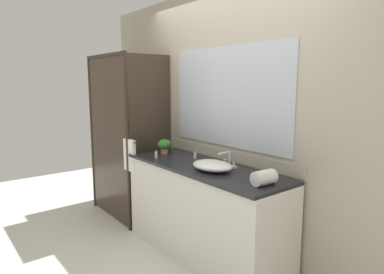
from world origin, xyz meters
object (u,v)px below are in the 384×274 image
rolled_towel_near_edge (264,178)px  amenity_bottle_lotion (156,155)px  sink_basin (212,165)px  faucet (228,161)px  amenity_bottle_conditioner (195,155)px  potted_plant (164,145)px

rolled_towel_near_edge → amenity_bottle_lotion: bearing=-173.9°
sink_basin → faucet: bearing=90.0°
amenity_bottle_conditioner → rolled_towel_near_edge: bearing=-9.0°
potted_plant → amenity_bottle_lotion: (0.14, -0.20, -0.05)m
potted_plant → amenity_bottle_conditioner: potted_plant is taller
sink_basin → rolled_towel_near_edge: (0.57, 0.01, 0.01)m
amenity_bottle_lotion → rolled_towel_near_edge: (1.29, 0.14, 0.02)m
amenity_bottle_conditioner → faucet: bearing=2.3°
potted_plant → amenity_bottle_lotion: size_ratio=2.02×
faucet → potted_plant: bearing=-172.0°
faucet → potted_plant: size_ratio=1.10×
potted_plant → rolled_towel_near_edge: bearing=-2.4°
faucet → potted_plant: (-0.87, -0.12, 0.04)m
sink_basin → faucet: 0.19m
sink_basin → amenity_bottle_conditioner: (-0.46, 0.18, -0.01)m
potted_plant → amenity_bottle_conditioner: 0.42m
sink_basin → amenity_bottle_lotion: 0.74m
rolled_towel_near_edge → sink_basin: bearing=-178.7°
potted_plant → amenity_bottle_conditioner: size_ratio=1.95×
amenity_bottle_lotion → rolled_towel_near_edge: rolled_towel_near_edge is taller
faucet → amenity_bottle_conditioner: 0.46m
potted_plant → faucet: bearing=8.0°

